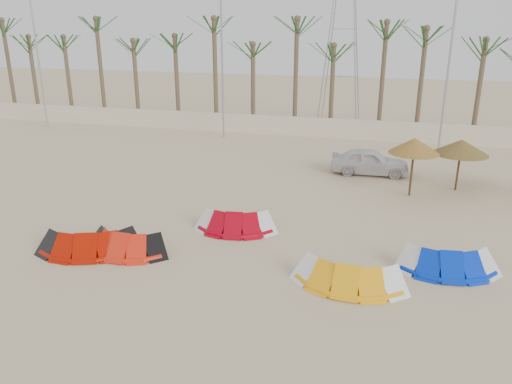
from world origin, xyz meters
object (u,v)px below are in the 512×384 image
(kite_red_right, at_px, (238,219))
(kite_blue, at_px, (448,257))
(kite_red_left, at_px, (94,238))
(kite_orange, at_px, (349,270))
(kite_red_mid, at_px, (129,240))
(parasol_left, at_px, (414,146))
(parasol_mid, at_px, (461,147))
(car, at_px, (370,161))

(kite_red_right, height_order, kite_blue, same)
(kite_blue, bearing_deg, kite_red_left, -172.18)
(kite_red_left, bearing_deg, kite_orange, -0.43)
(kite_red_mid, bearing_deg, kite_red_left, -170.85)
(kite_red_right, bearing_deg, kite_orange, -34.32)
(kite_orange, bearing_deg, kite_blue, 29.54)
(parasol_left, distance_m, parasol_mid, 2.56)
(kite_blue, distance_m, parasol_mid, 8.74)
(kite_orange, xyz_separation_m, parasol_left, (2.02, 8.84, 1.95))
(kite_orange, xyz_separation_m, parasol_mid, (4.18, 10.21, 1.70))
(car, bearing_deg, kite_orange, 177.82)
(kite_red_right, height_order, kite_orange, same)
(kite_blue, distance_m, car, 10.55)
(kite_orange, distance_m, kite_blue, 3.47)
(parasol_left, bearing_deg, kite_orange, -102.89)
(kite_red_right, height_order, parasol_mid, parasol_mid)
(kite_orange, distance_m, parasol_mid, 11.16)
(kite_orange, xyz_separation_m, car, (0.04, 11.83, 0.26))
(kite_red_right, bearing_deg, parasol_left, 41.08)
(parasol_left, bearing_deg, kite_red_mid, -138.58)
(kite_red_mid, height_order, kite_blue, same)
(kite_red_left, relative_size, kite_red_right, 1.20)
(parasol_left, bearing_deg, kite_blue, -82.06)
(kite_red_right, relative_size, kite_orange, 0.92)
(kite_orange, height_order, kite_blue, same)
(kite_red_mid, bearing_deg, kite_blue, 7.67)
(kite_red_left, bearing_deg, kite_red_mid, 9.15)
(kite_red_right, distance_m, kite_orange, 5.51)
(kite_red_right, xyz_separation_m, kite_blue, (7.57, -1.40, 0.00))
(kite_orange, relative_size, kite_blue, 1.06)
(kite_orange, bearing_deg, kite_red_mid, 178.01)
(kite_red_left, relative_size, car, 0.96)
(kite_red_mid, height_order, parasol_mid, parasol_mid)
(kite_orange, height_order, parasol_mid, parasol_mid)
(kite_red_right, distance_m, parasol_left, 8.94)
(kite_blue, bearing_deg, kite_orange, -150.46)
(kite_red_left, bearing_deg, car, 52.63)
(kite_orange, height_order, parasol_left, parasol_left)
(kite_red_mid, distance_m, parasol_left, 13.11)
(parasol_mid, bearing_deg, kite_red_right, -140.90)
(parasol_mid, bearing_deg, kite_red_mid, -140.08)
(kite_red_left, height_order, kite_red_mid, same)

